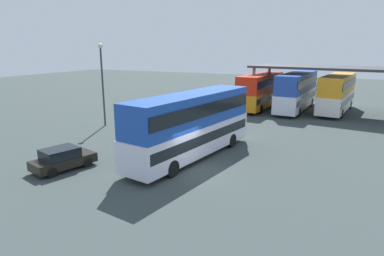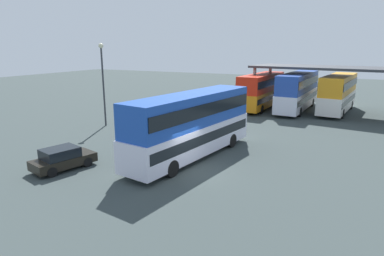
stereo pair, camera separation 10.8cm
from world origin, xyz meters
TOP-DOWN VIEW (x-y plane):
  - ground_plane at (0.00, 0.00)m, footprint 140.00×140.00m
  - double_decker_main at (-1.37, 2.43)m, footprint 4.16×11.58m
  - parked_hatchback at (-7.34, -3.07)m, footprint 2.51×3.95m
  - double_decker_near_canopy at (-1.96, 22.34)m, footprint 3.22×10.47m
  - double_decker_mid_row at (2.10, 22.98)m, footprint 3.15×11.57m
  - double_decker_far_right at (6.35, 23.65)m, footprint 3.56×10.38m
  - depot_canopy at (7.04, 22.14)m, footprint 20.42×8.65m
  - lamppost_tall at (-12.70, 7.05)m, footprint 0.44×0.44m

SIDE VIEW (x-z plane):
  - ground_plane at x=0.00m, z-range 0.00..0.00m
  - parked_hatchback at x=-7.34m, z-range 0.00..1.35m
  - double_decker_near_canopy at x=-1.96m, z-range 0.20..4.29m
  - double_decker_far_right at x=6.35m, z-range 0.20..4.37m
  - double_decker_main at x=-1.37m, z-range 0.21..4.48m
  - double_decker_mid_row at x=2.10m, z-range 0.21..4.52m
  - lamppost_tall at x=-12.70m, z-range 1.00..8.51m
  - depot_canopy at x=7.04m, z-range 2.24..7.38m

